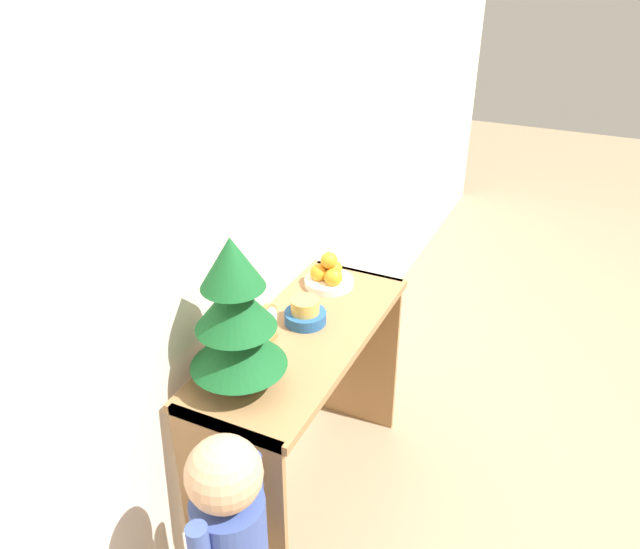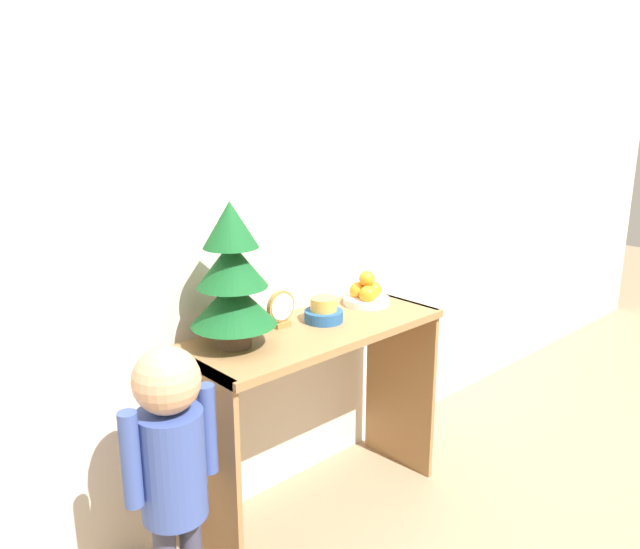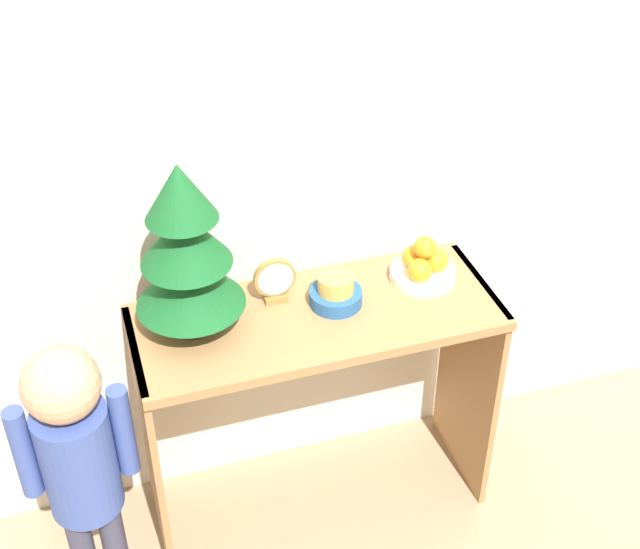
% 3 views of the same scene
% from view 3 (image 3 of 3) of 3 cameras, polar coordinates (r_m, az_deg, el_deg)
% --- Properties ---
extents(ground_plane, '(12.00, 12.00, 0.00)m').
position_cam_3_polar(ground_plane, '(2.90, 1.09, -16.98)').
color(ground_plane, '#997F60').
extents(back_wall, '(7.00, 0.05, 2.50)m').
position_cam_3_polar(back_wall, '(2.42, -2.07, 9.93)').
color(back_wall, beige).
rests_on(back_wall, ground_plane).
extents(console_table, '(1.03, 0.41, 0.77)m').
position_cam_3_polar(console_table, '(2.60, -0.22, -5.82)').
color(console_table, olive).
rests_on(console_table, ground_plane).
extents(mini_tree, '(0.29, 0.29, 0.50)m').
position_cam_3_polar(mini_tree, '(2.31, -8.58, 1.45)').
color(mini_tree, '#4C3828').
rests_on(mini_tree, console_table).
extents(fruit_bowl, '(0.19, 0.19, 0.14)m').
position_cam_3_polar(fruit_bowl, '(2.60, 6.63, 0.56)').
color(fruit_bowl, silver).
rests_on(fruit_bowl, console_table).
extents(singing_bowl, '(0.15, 0.15, 0.09)m').
position_cam_3_polar(singing_bowl, '(2.49, 1.01, -1.15)').
color(singing_bowl, '#235189').
rests_on(singing_bowl, console_table).
extents(desk_clock, '(0.12, 0.04, 0.14)m').
position_cam_3_polar(desk_clock, '(2.48, -2.91, -0.41)').
color(desk_clock, olive).
rests_on(desk_clock, console_table).
extents(child_figure, '(0.31, 0.20, 0.92)m').
position_cam_3_polar(child_figure, '(2.45, -15.33, -10.82)').
color(child_figure, '#38384C').
rests_on(child_figure, ground_plane).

